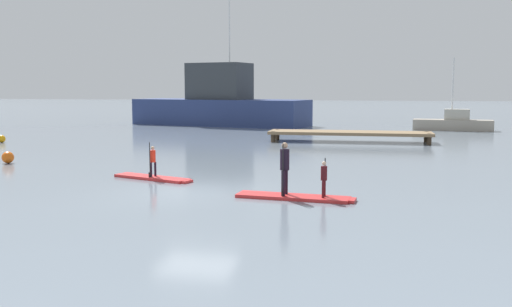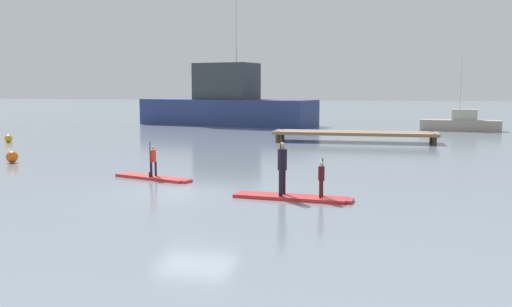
{
  "view_description": "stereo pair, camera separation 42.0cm",
  "coord_description": "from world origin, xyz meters",
  "px_view_note": "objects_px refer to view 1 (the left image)",
  "views": [
    {
      "loc": [
        5.37,
        -17.63,
        3.36
      ],
      "look_at": [
        1.43,
        2.73,
        0.94
      ],
      "focal_mm": 40.52,
      "sensor_mm": 36.0,
      "label": 1
    },
    {
      "loc": [
        5.78,
        -17.54,
        3.36
      ],
      "look_at": [
        1.43,
        2.73,
        0.94
      ],
      "focal_mm": 40.52,
      "sensor_mm": 36.0,
      "label": 2
    }
  ],
  "objects_px": {
    "fishing_boat_green_midground": "(453,123)",
    "mooring_buoy_mid": "(8,157)",
    "mooring_buoy_far": "(2,139)",
    "fishing_boat_white_large": "(220,104)",
    "paddler_child_solo": "(153,160)",
    "paddleboard_near": "(153,178)",
    "paddler_child_front": "(324,177)",
    "paddleboard_far": "(295,197)",
    "paddler_adult": "(285,165)"
  },
  "relations": [
    {
      "from": "fishing_boat_green_midground",
      "to": "mooring_buoy_mid",
      "type": "bearing_deg",
      "value": -132.97
    },
    {
      "from": "fishing_boat_green_midground",
      "to": "mooring_buoy_far",
      "type": "height_order",
      "value": "fishing_boat_green_midground"
    },
    {
      "from": "fishing_boat_white_large",
      "to": "mooring_buoy_far",
      "type": "xyz_separation_m",
      "value": [
        -8.91,
        -17.65,
        -1.57
      ]
    },
    {
      "from": "paddler_child_solo",
      "to": "mooring_buoy_far",
      "type": "xyz_separation_m",
      "value": [
        -13.87,
        11.24,
        -0.5
      ]
    },
    {
      "from": "mooring_buoy_far",
      "to": "paddleboard_near",
      "type": "bearing_deg",
      "value": -38.97
    },
    {
      "from": "paddler_child_solo",
      "to": "paddler_child_front",
      "type": "xyz_separation_m",
      "value": [
        6.37,
        -2.73,
        -0.03
      ]
    },
    {
      "from": "mooring_buoy_mid",
      "to": "paddleboard_near",
      "type": "bearing_deg",
      "value": -20.44
    },
    {
      "from": "paddleboard_far",
      "to": "mooring_buoy_mid",
      "type": "xyz_separation_m",
      "value": [
        -13.35,
        5.58,
        0.21
      ]
    },
    {
      "from": "mooring_buoy_mid",
      "to": "mooring_buoy_far",
      "type": "relative_size",
      "value": 1.15
    },
    {
      "from": "paddleboard_near",
      "to": "paddler_child_front",
      "type": "relative_size",
      "value": 2.83
    },
    {
      "from": "paddler_child_solo",
      "to": "fishing_boat_white_large",
      "type": "distance_m",
      "value": 29.33
    },
    {
      "from": "paddler_child_front",
      "to": "fishing_boat_white_large",
      "type": "bearing_deg",
      "value": 109.72
    },
    {
      "from": "paddler_adult",
      "to": "fishing_boat_green_midground",
      "type": "distance_m",
      "value": 30.33
    },
    {
      "from": "fishing_boat_white_large",
      "to": "mooring_buoy_mid",
      "type": "xyz_separation_m",
      "value": [
        -2.87,
        -25.95,
        -1.53
      ]
    },
    {
      "from": "paddleboard_far",
      "to": "paddler_adult",
      "type": "xyz_separation_m",
      "value": [
        -0.33,
        0.03,
        0.96
      ]
    },
    {
      "from": "paddler_child_solo",
      "to": "fishing_boat_white_large",
      "type": "bearing_deg",
      "value": 99.74
    },
    {
      "from": "paddleboard_far",
      "to": "fishing_boat_white_large",
      "type": "relative_size",
      "value": 0.23
    },
    {
      "from": "paddler_child_front",
      "to": "fishing_boat_green_midground",
      "type": "bearing_deg",
      "value": 75.29
    },
    {
      "from": "paddleboard_far",
      "to": "paddler_child_solo",
      "type": "bearing_deg",
      "value": 154.35
    },
    {
      "from": "paddler_child_front",
      "to": "fishing_boat_green_midground",
      "type": "height_order",
      "value": "fishing_boat_green_midground"
    },
    {
      "from": "paddler_child_solo",
      "to": "fishing_boat_green_midground",
      "type": "distance_m",
      "value": 29.89
    },
    {
      "from": "paddleboard_far",
      "to": "mooring_buoy_far",
      "type": "bearing_deg",
      "value": 144.39
    },
    {
      "from": "paddleboard_near",
      "to": "mooring_buoy_far",
      "type": "height_order",
      "value": "mooring_buoy_far"
    },
    {
      "from": "paddler_child_solo",
      "to": "mooring_buoy_far",
      "type": "distance_m",
      "value": 17.86
    },
    {
      "from": "fishing_boat_green_midground",
      "to": "paddler_adult",
      "type": "bearing_deg",
      "value": -106.94
    },
    {
      "from": "paddler_child_front",
      "to": "mooring_buoy_mid",
      "type": "xyz_separation_m",
      "value": [
        -14.21,
        5.67,
        -0.44
      ]
    },
    {
      "from": "paddler_child_solo",
      "to": "fishing_boat_white_large",
      "type": "height_order",
      "value": "fishing_boat_white_large"
    },
    {
      "from": "paddleboard_far",
      "to": "paddler_adult",
      "type": "distance_m",
      "value": 1.02
    },
    {
      "from": "fishing_boat_white_large",
      "to": "fishing_boat_green_midground",
      "type": "relative_size",
      "value": 2.69
    },
    {
      "from": "paddler_adult",
      "to": "mooring_buoy_mid",
      "type": "bearing_deg",
      "value": 156.91
    },
    {
      "from": "paddleboard_far",
      "to": "paddler_adult",
      "type": "bearing_deg",
      "value": 174.59
    },
    {
      "from": "paddleboard_near",
      "to": "paddleboard_far",
      "type": "bearing_deg",
      "value": -25.76
    },
    {
      "from": "fishing_boat_white_large",
      "to": "paddleboard_far",
      "type": "bearing_deg",
      "value": -71.63
    },
    {
      "from": "fishing_boat_green_midground",
      "to": "paddler_child_solo",
      "type": "bearing_deg",
      "value": -117.98
    },
    {
      "from": "paddler_child_solo",
      "to": "paddler_adult",
      "type": "relative_size",
      "value": 0.79
    },
    {
      "from": "paddler_child_solo",
      "to": "paddleboard_far",
      "type": "bearing_deg",
      "value": -25.65
    },
    {
      "from": "paddleboard_far",
      "to": "fishing_boat_white_large",
      "type": "bearing_deg",
      "value": 108.37
    },
    {
      "from": "paddler_adult",
      "to": "mooring_buoy_mid",
      "type": "height_order",
      "value": "paddler_adult"
    },
    {
      "from": "paddleboard_far",
      "to": "mooring_buoy_mid",
      "type": "bearing_deg",
      "value": 157.31
    },
    {
      "from": "paddler_child_front",
      "to": "paddleboard_far",
      "type": "bearing_deg",
      "value": 174.34
    },
    {
      "from": "paddler_child_front",
      "to": "mooring_buoy_far",
      "type": "height_order",
      "value": "paddler_child_front"
    },
    {
      "from": "paddleboard_near",
      "to": "paddler_adult",
      "type": "bearing_deg",
      "value": -26.9
    },
    {
      "from": "paddleboard_far",
      "to": "paddler_adult",
      "type": "relative_size",
      "value": 2.28
    },
    {
      "from": "mooring_buoy_far",
      "to": "paddler_adult",
      "type": "bearing_deg",
      "value": -36.01
    },
    {
      "from": "paddler_adult",
      "to": "paddler_child_front",
      "type": "xyz_separation_m",
      "value": [
        1.19,
        -0.12,
        -0.32
      ]
    },
    {
      "from": "paddler_child_solo",
      "to": "mooring_buoy_far",
      "type": "height_order",
      "value": "paddler_child_solo"
    },
    {
      "from": "paddleboard_far",
      "to": "mooring_buoy_far",
      "type": "height_order",
      "value": "mooring_buoy_far"
    },
    {
      "from": "paddler_child_front",
      "to": "mooring_buoy_far",
      "type": "xyz_separation_m",
      "value": [
        -20.25,
        13.97,
        -0.47
      ]
    },
    {
      "from": "fishing_boat_white_large",
      "to": "paddler_child_front",
      "type": "bearing_deg",
      "value": -70.28
    },
    {
      "from": "paddleboard_far",
      "to": "paddler_child_front",
      "type": "distance_m",
      "value": 1.08
    }
  ]
}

